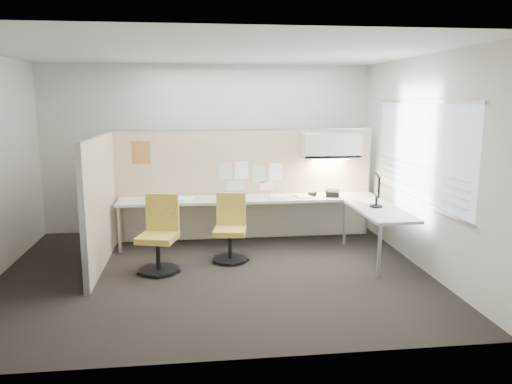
{
  "coord_description": "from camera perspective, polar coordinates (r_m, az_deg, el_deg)",
  "views": [
    {
      "loc": [
        -0.22,
        -6.24,
        2.24
      ],
      "look_at": [
        0.64,
        0.8,
        0.91
      ],
      "focal_mm": 35.0,
      "sensor_mm": 36.0,
      "label": 1
    }
  ],
  "objects": [
    {
      "name": "poster",
      "position": [
        7.89,
        -13.01,
        4.41
      ],
      "size": [
        0.28,
        0.0,
        0.35
      ],
      "primitive_type": "cube",
      "color": "orange",
      "rests_on": "partition_back"
    },
    {
      "name": "pinned_papers",
      "position": [
        7.94,
        -0.75,
        1.91
      ],
      "size": [
        1.01,
        0.0,
        0.47
      ],
      "color": "#8CBF8C",
      "rests_on": "partition_back"
    },
    {
      "name": "desk",
      "position": [
        7.63,
        1.87,
        -1.75
      ],
      "size": [
        4.0,
        2.07,
        0.73
      ],
      "color": "beige",
      "rests_on": "floor"
    },
    {
      "name": "paper_stack_1",
      "position": [
        7.66,
        -8.13,
        -0.76
      ],
      "size": [
        0.27,
        0.33,
        0.02
      ],
      "primitive_type": "cube",
      "rotation": [
        0.0,
        0.0,
        -0.15
      ],
      "color": "white",
      "rests_on": "desk"
    },
    {
      "name": "task_light_strip",
      "position": [
        7.97,
        8.52,
        3.76
      ],
      "size": [
        0.6,
        0.06,
        0.02
      ],
      "primitive_type": "cube",
      "color": "#FFEABF",
      "rests_on": "overhead_bin"
    },
    {
      "name": "phone",
      "position": [
        7.87,
        8.72,
        -0.15
      ],
      "size": [
        0.26,
        0.24,
        0.12
      ],
      "rotation": [
        0.0,
        0.0,
        -0.32
      ],
      "color": "black",
      "rests_on": "desk"
    },
    {
      "name": "coat_hook",
      "position": [
        6.27,
        -19.47,
        2.61
      ],
      "size": [
        0.18,
        0.41,
        1.26
      ],
      "color": "silver",
      "rests_on": "partition_left"
    },
    {
      "name": "overhead_bin",
      "position": [
        7.95,
        8.56,
        5.26
      ],
      "size": [
        0.9,
        0.36,
        0.38
      ],
      "primitive_type": "cube",
      "color": "beige",
      "rests_on": "partition_back"
    },
    {
      "name": "ceiling",
      "position": [
        6.27,
        -5.12,
        15.78
      ],
      "size": [
        5.5,
        4.5,
        0.01
      ],
      "primitive_type": "cube",
      "color": "white",
      "rests_on": "wall_back"
    },
    {
      "name": "stapler",
      "position": [
        7.95,
        6.44,
        -0.18
      ],
      "size": [
        0.14,
        0.05,
        0.05
      ],
      "primitive_type": "cube",
      "rotation": [
        0.0,
        0.0,
        0.1
      ],
      "color": "black",
      "rests_on": "desk"
    },
    {
      "name": "monitor",
      "position": [
        7.19,
        13.66,
        0.37
      ],
      "size": [
        0.18,
        0.43,
        0.46
      ],
      "rotation": [
        0.0,
        0.0,
        1.33
      ],
      "color": "black",
      "rests_on": "desk"
    },
    {
      "name": "paper_stack_4",
      "position": [
        7.83,
        5.38,
        -0.45
      ],
      "size": [
        0.27,
        0.33,
        0.02
      ],
      "primitive_type": "cube",
      "rotation": [
        0.0,
        0.0,
        0.13
      ],
      "color": "white",
      "rests_on": "desk"
    },
    {
      "name": "wall_back",
      "position": [
        8.53,
        -5.49,
        4.95
      ],
      "size": [
        5.5,
        0.02,
        2.8
      ],
      "primitive_type": "cube",
      "color": "beige",
      "rests_on": "ground"
    },
    {
      "name": "paper_stack_0",
      "position": [
        7.7,
        -10.82,
        -0.73
      ],
      "size": [
        0.23,
        0.3,
        0.03
      ],
      "primitive_type": "cube",
      "rotation": [
        0.0,
        0.0,
        -0.01
      ],
      "color": "white",
      "rests_on": "desk"
    },
    {
      "name": "chair_left",
      "position": [
        6.67,
        -10.98,
        -5.0
      ],
      "size": [
        0.57,
        0.59,
        0.99
      ],
      "rotation": [
        0.0,
        0.0,
        -0.27
      ],
      "color": "black",
      "rests_on": "floor"
    },
    {
      "name": "partition_back",
      "position": [
        7.99,
        -1.34,
        0.81
      ],
      "size": [
        4.1,
        0.06,
        1.75
      ],
      "primitive_type": "cube",
      "color": "beige",
      "rests_on": "floor"
    },
    {
      "name": "tape_dispenser",
      "position": [
        7.84,
        6.47,
        -0.3
      ],
      "size": [
        0.12,
        0.09,
        0.06
      ],
      "primitive_type": "cube",
      "rotation": [
        0.0,
        0.0,
        0.41
      ],
      "color": "black",
      "rests_on": "desk"
    },
    {
      "name": "wall_right",
      "position": [
        6.96,
        18.38,
        3.18
      ],
      "size": [
        0.02,
        4.5,
        2.8
      ],
      "primitive_type": "cube",
      "color": "beige",
      "rests_on": "ground"
    },
    {
      "name": "chair_right",
      "position": [
        6.99,
        -2.96,
        -4.35
      ],
      "size": [
        0.5,
        0.52,
        0.92
      ],
      "rotation": [
        0.0,
        0.0,
        -0.18
      ],
      "color": "black",
      "rests_on": "floor"
    },
    {
      "name": "paper_stack_2",
      "position": [
        7.57,
        -3.42,
        -0.72
      ],
      "size": [
        0.28,
        0.34,
        0.04
      ],
      "primitive_type": "cube",
      "rotation": [
        0.0,
        0.0,
        0.19
      ],
      "color": "white",
      "rests_on": "desk"
    },
    {
      "name": "wall_front",
      "position": [
        4.08,
        -3.7,
        -1.23
      ],
      "size": [
        5.5,
        0.02,
        2.8
      ],
      "primitive_type": "cube",
      "color": "beige",
      "rests_on": "ground"
    },
    {
      "name": "floor",
      "position": [
        6.63,
        -4.71,
        -9.17
      ],
      "size": [
        5.5,
        4.5,
        0.01
      ],
      "primitive_type": "cube",
      "color": "black",
      "rests_on": "ground"
    },
    {
      "name": "paper_stack_3",
      "position": [
        7.81,
        2.49,
        -0.46
      ],
      "size": [
        0.26,
        0.32,
        0.02
      ],
      "primitive_type": "cube",
      "rotation": [
        0.0,
        0.0,
        -0.09
      ],
      "color": "white",
      "rests_on": "desk"
    },
    {
      "name": "partition_left",
      "position": [
        6.99,
        -17.38,
        -1.1
      ],
      "size": [
        0.06,
        2.2,
        1.75
      ],
      "primitive_type": "cube",
      "color": "beige",
      "rests_on": "floor"
    },
    {
      "name": "window_pane",
      "position": [
        6.93,
        18.26,
        4.41
      ],
      "size": [
        0.01,
        2.8,
        1.3
      ],
      "primitive_type": "cube",
      "color": "#AAB5C5",
      "rests_on": "wall_right"
    },
    {
      "name": "paper_stack_5",
      "position": [
        7.52,
        12.61,
        -1.12
      ],
      "size": [
        0.33,
        0.36,
        0.02
      ],
      "primitive_type": "cube",
      "rotation": [
        0.0,
        0.0,
        0.38
      ],
      "color": "white",
      "rests_on": "desk"
    }
  ]
}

